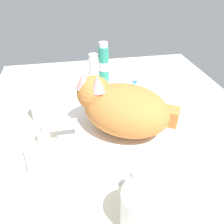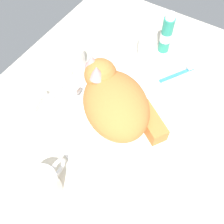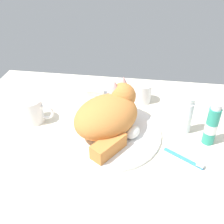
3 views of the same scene
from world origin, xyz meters
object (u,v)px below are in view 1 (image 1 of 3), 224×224
at_px(cat, 122,107).
at_px(mouthwash_bottle, 104,63).
at_px(soap_bar, 36,157).
at_px(faucet, 49,133).
at_px(toothbrush, 132,85).
at_px(rinse_cup, 42,107).
at_px(toothpaste_bottle, 94,74).
at_px(coffee_mug, 143,209).

distance_m(cat, mouthwash_bottle, 0.32).
bearing_deg(cat, soap_bar, 112.88).
xyz_separation_m(faucet, toothbrush, (0.26, -0.29, -0.02)).
height_order(rinse_cup, toothpaste_bottle, toothpaste_bottle).
xyz_separation_m(coffee_mug, rinse_cup, (0.38, 0.19, -0.01)).
bearing_deg(toothpaste_bottle, soap_bar, 152.70).
relative_size(cat, soap_bar, 4.30).
bearing_deg(coffee_mug, toothbrush, -13.21).
bearing_deg(toothbrush, rinse_cup, 115.13).
height_order(rinse_cup, soap_bar, rinse_cup).
relative_size(coffee_mug, toothbrush, 1.03).
distance_m(faucet, soap_bar, 0.09).
xyz_separation_m(rinse_cup, toothpaste_bottle, (0.15, -0.17, 0.02)).
bearing_deg(cat, toothbrush, -21.58).
bearing_deg(cat, coffee_mug, 174.74).
xyz_separation_m(soap_bar, mouthwash_bottle, (0.42, -0.22, 0.04)).
distance_m(faucet, coffee_mug, 0.32).
relative_size(soap_bar, mouthwash_bottle, 0.48).
relative_size(faucet, cat, 0.48).
xyz_separation_m(coffee_mug, toothpaste_bottle, (0.53, 0.02, 0.02)).
distance_m(toothpaste_bottle, toothbrush, 0.15).
relative_size(cat, rinse_cup, 4.05).
xyz_separation_m(rinse_cup, soap_bar, (-0.19, 0.01, -0.01)).
relative_size(cat, toothpaste_bottle, 2.29).
relative_size(toothpaste_bottle, toothbrush, 1.13).
relative_size(faucet, toothbrush, 1.25).
xyz_separation_m(cat, coffee_mug, (-0.28, 0.03, -0.03)).
height_order(rinse_cup, toothbrush, rinse_cup).
height_order(coffee_mug, toothpaste_bottle, toothpaste_bottle).
bearing_deg(toothbrush, toothpaste_bottle, 88.03).
bearing_deg(coffee_mug, soap_bar, 46.52).
relative_size(coffee_mug, toothpaste_bottle, 0.91).
xyz_separation_m(coffee_mug, soap_bar, (0.19, 0.20, -0.02)).
bearing_deg(rinse_cup, faucet, -169.70).
bearing_deg(toothbrush, faucet, 131.25).
bearing_deg(toothbrush, soap_bar, 136.89).
distance_m(cat, soap_bar, 0.25).
height_order(cat, mouthwash_bottle, cat).
relative_size(rinse_cup, toothbrush, 0.64).
bearing_deg(toothpaste_bottle, coffee_mug, -178.15).
distance_m(rinse_cup, toothbrush, 0.35).
bearing_deg(coffee_mug, mouthwash_bottle, -2.77).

